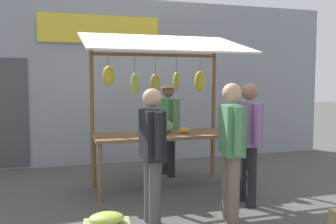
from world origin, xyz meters
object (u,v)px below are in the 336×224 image
(shopper_in_striped_shirt, at_px, (231,142))
(shopper_with_shopping_bag, at_px, (152,147))
(shopper_in_grey_tee, at_px, (249,134))
(vendor_with_sunhat, at_px, (168,122))
(market_stall, at_px, (162,92))

(shopper_in_striped_shirt, xyz_separation_m, shopper_with_shopping_bag, (0.94, -0.17, -0.04))
(shopper_with_shopping_bag, height_order, shopper_in_grey_tee, shopper_in_grey_tee)
(shopper_with_shopping_bag, bearing_deg, shopper_in_grey_tee, -74.38)
(vendor_with_sunhat, bearing_deg, shopper_in_striped_shirt, -4.57)
(market_stall, bearing_deg, vendor_with_sunhat, -115.02)
(shopper_with_shopping_bag, xyz_separation_m, shopper_in_grey_tee, (-1.49, -0.38, 0.04))
(vendor_with_sunhat, height_order, shopper_in_grey_tee, shopper_in_grey_tee)
(market_stall, relative_size, shopper_in_grey_tee, 1.48)
(market_stall, xyz_separation_m, shopper_in_striped_shirt, (-0.37, 1.71, -0.55))
(vendor_with_sunhat, xyz_separation_m, shopper_with_shopping_bag, (0.90, 2.25, -0.03))
(vendor_with_sunhat, relative_size, shopper_in_striped_shirt, 0.97)
(vendor_with_sunhat, bearing_deg, shopper_in_grey_tee, 11.91)
(shopper_in_grey_tee, bearing_deg, market_stall, 48.71)
(vendor_with_sunhat, distance_m, shopper_in_striped_shirt, 2.42)
(market_stall, bearing_deg, shopper_in_grey_tee, 128.43)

